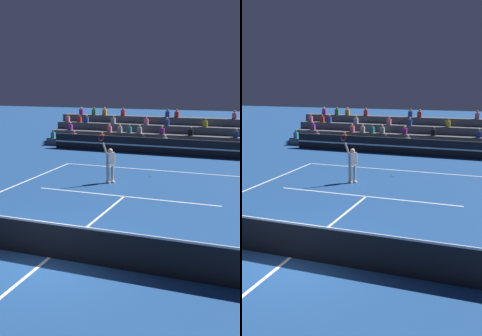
# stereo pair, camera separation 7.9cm
# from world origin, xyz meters

# --- Properties ---
(ground_plane) EXTENTS (120.00, 120.00, 0.00)m
(ground_plane) POSITION_xyz_m (0.00, 0.00, 0.00)
(ground_plane) COLOR navy
(court_lines) EXTENTS (11.10, 23.90, 0.01)m
(court_lines) POSITION_xyz_m (0.00, 0.00, 0.00)
(court_lines) COLOR white
(court_lines) RESTS_ON ground
(tennis_net) EXTENTS (12.00, 0.10, 1.10)m
(tennis_net) POSITION_xyz_m (0.00, 0.00, 0.54)
(tennis_net) COLOR #2D6B38
(tennis_net) RESTS_ON ground
(sponsor_banner_wall) EXTENTS (18.00, 0.26, 1.10)m
(sponsor_banner_wall) POSITION_xyz_m (0.00, 16.88, 0.55)
(sponsor_banner_wall) COLOR black
(sponsor_banner_wall) RESTS_ON ground
(bleacher_stand) EXTENTS (20.72, 3.80, 2.83)m
(bleacher_stand) POSITION_xyz_m (-0.01, 20.05, 0.84)
(bleacher_stand) COLOR #4C515B
(bleacher_stand) RESTS_ON ground
(tennis_player) EXTENTS (0.66, 0.87, 2.48)m
(tennis_player) POSITION_xyz_m (-1.43, 8.42, 0.99)
(tennis_player) COLOR beige
(tennis_player) RESTS_ON ground
(tennis_ball) EXTENTS (0.07, 0.07, 0.07)m
(tennis_ball) POSITION_xyz_m (0.05, 10.42, 0.03)
(tennis_ball) COLOR #C6DB33
(tennis_ball) RESTS_ON ground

